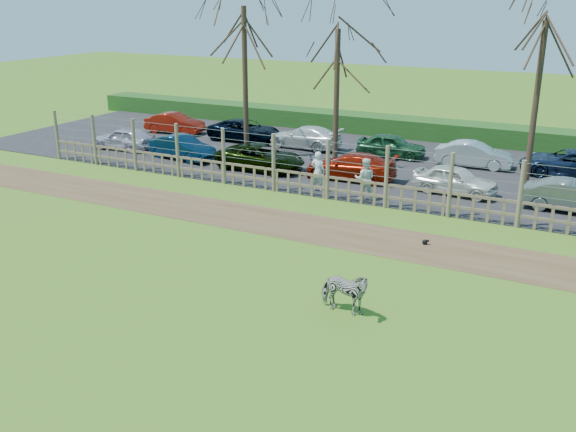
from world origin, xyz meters
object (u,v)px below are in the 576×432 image
at_px(car_4, 455,180).
at_px(car_8, 245,130).
at_px(car_2, 260,157).
at_px(car_3, 351,166).
at_px(car_0, 124,138).
at_px(tree_mid, 337,64).
at_px(car_7, 175,123).
at_px(car_10, 391,145).
at_px(car_12, 569,163).
at_px(tree_right, 541,64).
at_px(zebra, 344,292).
at_px(car_5, 573,197).
at_px(car_11, 474,155).
at_px(crow, 425,242).
at_px(visitor_b, 365,179).
at_px(tree_left, 244,46).
at_px(car_1, 182,147).
at_px(visitor_a, 318,171).
at_px(car_9, 305,137).

distance_m(car_4, car_8, 14.07).
xyz_separation_m(car_2, car_3, (4.48, 0.38, 0.00)).
bearing_deg(car_0, tree_mid, 98.80).
xyz_separation_m(car_7, car_10, (13.63, 0.12, 0.00)).
bearing_deg(car_10, car_0, 106.91).
height_order(tree_mid, car_12, tree_mid).
distance_m(tree_right, car_4, 6.02).
bearing_deg(car_12, car_0, -84.03).
distance_m(tree_mid, car_8, 8.25).
distance_m(zebra, car_8, 21.44).
height_order(tree_mid, car_5, tree_mid).
distance_m(tree_mid, car_5, 12.21).
relative_size(car_5, car_11, 1.00).
height_order(crow, car_12, car_12).
relative_size(visitor_b, car_5, 0.47).
bearing_deg(tree_right, car_8, 172.88).
xyz_separation_m(tree_left, car_4, (11.02, -1.48, -4.98)).
distance_m(zebra, car_5, 12.63).
bearing_deg(car_11, zebra, 177.50).
relative_size(car_1, car_11, 1.00).
height_order(visitor_b, car_7, visitor_b).
height_order(visitor_a, car_5, visitor_a).
distance_m(car_2, car_4, 9.23).
bearing_deg(car_2, crow, -121.79).
height_order(crow, car_11, car_11).
relative_size(car_7, car_9, 0.88).
distance_m(tree_left, visitor_b, 10.02).
relative_size(visitor_a, car_9, 0.42).
bearing_deg(crow, car_8, 140.81).
relative_size(tree_left, car_9, 1.90).
xyz_separation_m(car_0, car_8, (4.74, 4.84, 0.00)).
bearing_deg(car_12, visitor_a, -58.18).
bearing_deg(car_5, car_12, 7.14).
height_order(zebra, visitor_a, visitor_a).
height_order(car_3, car_8, same).
height_order(car_8, car_12, same).
bearing_deg(car_10, car_4, -141.68).
bearing_deg(zebra, car_12, -9.67).
relative_size(tree_mid, car_0, 1.94).
height_order(tree_left, car_9, tree_left).
height_order(crow, car_8, car_8).
relative_size(visitor_a, car_12, 0.40).
relative_size(car_9, car_12, 0.96).
distance_m(tree_right, car_11, 5.71).
distance_m(tree_right, car_5, 6.03).
height_order(crow, car_7, car_7).
bearing_deg(car_7, visitor_a, -125.10).
distance_m(tree_left, car_7, 9.30).
distance_m(crow, car_1, 15.49).
bearing_deg(car_3, car_9, -138.74).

